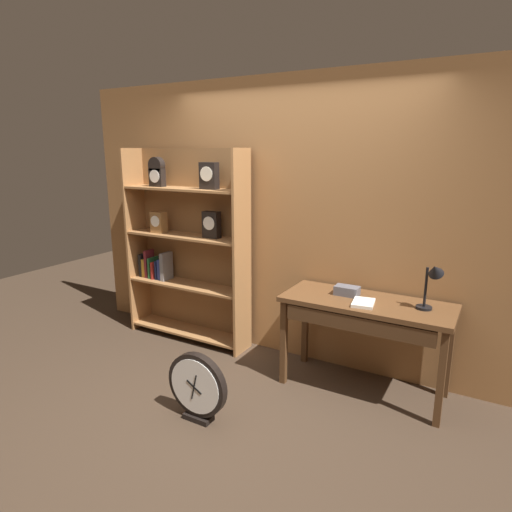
% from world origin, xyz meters
% --- Properties ---
extents(ground_plane, '(10.00, 10.00, 0.00)m').
position_xyz_m(ground_plane, '(0.00, 0.00, 0.00)').
color(ground_plane, '#3D2D21').
extents(back_wood_panel, '(4.80, 0.05, 2.60)m').
position_xyz_m(back_wood_panel, '(0.00, 1.33, 1.30)').
color(back_wood_panel, '#9E6B3D').
rests_on(back_wood_panel, ground).
extents(bookshelf, '(1.37, 0.31, 1.97)m').
position_xyz_m(bookshelf, '(-1.13, 1.14, 0.99)').
color(bookshelf, '#9E6B3D').
rests_on(bookshelf, ground).
extents(workbench, '(1.34, 0.55, 0.78)m').
position_xyz_m(workbench, '(0.80, 0.97, 0.68)').
color(workbench, brown).
rests_on(workbench, ground).
extents(desk_lamp, '(0.19, 0.19, 0.39)m').
position_xyz_m(desk_lamp, '(1.27, 0.99, 1.03)').
color(desk_lamp, black).
rests_on(desk_lamp, workbench).
extents(toolbox_small, '(0.20, 0.12, 0.08)m').
position_xyz_m(toolbox_small, '(0.62, 1.04, 0.82)').
color(toolbox_small, '#595960').
rests_on(toolbox_small, workbench).
extents(open_repair_manual, '(0.19, 0.24, 0.02)m').
position_xyz_m(open_repair_manual, '(0.80, 0.89, 0.79)').
color(open_repair_manual, silver).
rests_on(open_repair_manual, workbench).
extents(round_clock_large, '(0.49, 0.11, 0.53)m').
position_xyz_m(round_clock_large, '(-0.13, -0.03, 0.27)').
color(round_clock_large, black).
rests_on(round_clock_large, ground).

